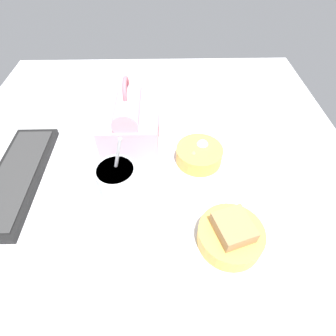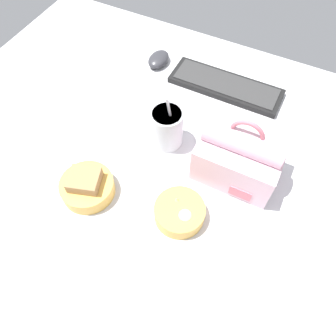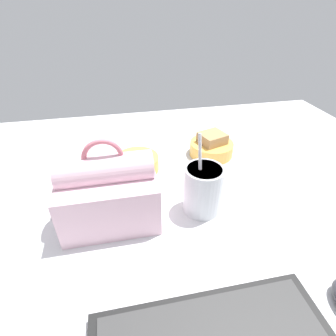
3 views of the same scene
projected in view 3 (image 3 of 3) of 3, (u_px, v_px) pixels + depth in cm
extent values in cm
cube|color=silver|center=(189.00, 195.00, 66.99)|extent=(140.00, 110.00, 2.00)
cube|color=black|center=(209.00, 332.00, 38.18)|extent=(34.61, 11.34, 1.80)
cube|color=#333333|center=(210.00, 329.00, 37.59)|extent=(31.84, 9.30, 0.30)
cube|color=beige|center=(110.00, 198.00, 55.77)|extent=(19.94, 14.53, 11.26)
cylinder|color=beige|center=(105.00, 170.00, 51.67)|extent=(18.95, 6.19, 6.19)
cube|color=#DB707F|center=(96.00, 188.00, 62.59)|extent=(5.58, 0.30, 3.38)
torus|color=#DB707F|center=(103.00, 158.00, 50.11)|extent=(7.98, 1.00, 7.98)
cylinder|color=silver|center=(203.00, 190.00, 58.21)|extent=(8.59, 8.59, 11.17)
cylinder|color=#C6892D|center=(205.00, 170.00, 55.25)|extent=(7.56, 7.56, 0.60)
cylinder|color=silver|center=(202.00, 163.00, 54.65)|extent=(0.70, 3.79, 12.63)
cylinder|color=#EAB24C|center=(211.00, 148.00, 80.62)|extent=(13.22, 13.22, 4.06)
cube|color=#A87F51|center=(212.00, 142.00, 79.37)|extent=(8.95, 8.53, 5.69)
cylinder|color=#EAB24C|center=(137.00, 163.00, 73.52)|extent=(12.00, 12.00, 4.18)
ellipsoid|color=white|center=(130.00, 158.00, 73.23)|extent=(3.26, 3.26, 3.84)
cone|color=#F4DB84|center=(143.00, 162.00, 71.76)|extent=(5.42, 5.42, 3.56)
sphere|color=#4C5623|center=(135.00, 157.00, 76.36)|extent=(1.44, 1.44, 1.44)
sphere|color=#4C5623|center=(133.00, 158.00, 75.71)|extent=(1.44, 1.44, 1.44)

